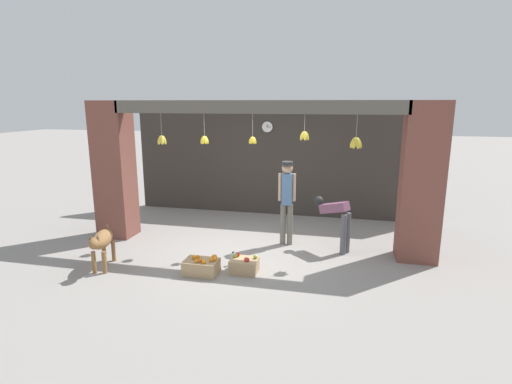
{
  "coord_description": "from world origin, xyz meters",
  "views": [
    {
      "loc": [
        1.7,
        -7.08,
        2.81
      ],
      "look_at": [
        0.0,
        0.4,
        1.08
      ],
      "focal_mm": 28.0,
      "sensor_mm": 36.0,
      "label": 1
    }
  ],
  "objects_px": {
    "worker_stooping": "(336,217)",
    "wall_clock": "(267,127)",
    "dog": "(102,241)",
    "water_bottle": "(233,259)",
    "fruit_crate_apples": "(244,265)",
    "shopkeeper": "(287,196)",
    "fruit_crate_oranges": "(202,266)"
  },
  "relations": [
    {
      "from": "shopkeeper",
      "to": "fruit_crate_oranges",
      "type": "distance_m",
      "value": 2.26
    },
    {
      "from": "dog",
      "to": "water_bottle",
      "type": "relative_size",
      "value": 4.09
    },
    {
      "from": "fruit_crate_oranges",
      "to": "water_bottle",
      "type": "bearing_deg",
      "value": 48.79
    },
    {
      "from": "shopkeeper",
      "to": "fruit_crate_apples",
      "type": "xyz_separation_m",
      "value": [
        -0.49,
        -1.5,
        -0.88
      ]
    },
    {
      "from": "shopkeeper",
      "to": "fruit_crate_oranges",
      "type": "height_order",
      "value": "shopkeeper"
    },
    {
      "from": "fruit_crate_oranges",
      "to": "fruit_crate_apples",
      "type": "xyz_separation_m",
      "value": [
        0.68,
        0.23,
        -0.01
      ]
    },
    {
      "from": "dog",
      "to": "water_bottle",
      "type": "distance_m",
      "value": 2.27
    },
    {
      "from": "dog",
      "to": "fruit_crate_apples",
      "type": "bearing_deg",
      "value": 82.71
    },
    {
      "from": "fruit_crate_apples",
      "to": "water_bottle",
      "type": "bearing_deg",
      "value": 136.99
    },
    {
      "from": "dog",
      "to": "wall_clock",
      "type": "height_order",
      "value": "wall_clock"
    },
    {
      "from": "worker_stooping",
      "to": "wall_clock",
      "type": "relative_size",
      "value": 3.65
    },
    {
      "from": "shopkeeper",
      "to": "water_bottle",
      "type": "relative_size",
      "value": 6.89
    },
    {
      "from": "fruit_crate_apples",
      "to": "water_bottle",
      "type": "relative_size",
      "value": 1.86
    },
    {
      "from": "dog",
      "to": "wall_clock",
      "type": "bearing_deg",
      "value": 136.43
    },
    {
      "from": "shopkeeper",
      "to": "worker_stooping",
      "type": "height_order",
      "value": "shopkeeper"
    },
    {
      "from": "worker_stooping",
      "to": "wall_clock",
      "type": "bearing_deg",
      "value": 68.88
    },
    {
      "from": "water_bottle",
      "to": "fruit_crate_oranges",
      "type": "bearing_deg",
      "value": -131.21
    },
    {
      "from": "wall_clock",
      "to": "worker_stooping",
      "type": "bearing_deg",
      "value": -51.49
    },
    {
      "from": "worker_stooping",
      "to": "fruit_crate_apples",
      "type": "relative_size",
      "value": 2.23
    },
    {
      "from": "fruit_crate_apples",
      "to": "wall_clock",
      "type": "distance_m",
      "value": 4.21
    },
    {
      "from": "fruit_crate_oranges",
      "to": "wall_clock",
      "type": "relative_size",
      "value": 2.02
    },
    {
      "from": "fruit_crate_oranges",
      "to": "shopkeeper",
      "type": "bearing_deg",
      "value": 56.1
    },
    {
      "from": "shopkeeper",
      "to": "worker_stooping",
      "type": "distance_m",
      "value": 1.04
    },
    {
      "from": "worker_stooping",
      "to": "fruit_crate_oranges",
      "type": "xyz_separation_m",
      "value": [
        -2.14,
        -1.59,
        -0.54
      ]
    },
    {
      "from": "dog",
      "to": "fruit_crate_apples",
      "type": "height_order",
      "value": "dog"
    },
    {
      "from": "worker_stooping",
      "to": "fruit_crate_apples",
      "type": "bearing_deg",
      "value": 163.35
    },
    {
      "from": "wall_clock",
      "to": "water_bottle",
      "type": "bearing_deg",
      "value": -88.72
    },
    {
      "from": "shopkeeper",
      "to": "wall_clock",
      "type": "bearing_deg",
      "value": -73.07
    },
    {
      "from": "water_bottle",
      "to": "worker_stooping",
      "type": "bearing_deg",
      "value": 32.93
    },
    {
      "from": "dog",
      "to": "shopkeeper",
      "type": "distance_m",
      "value": 3.5
    },
    {
      "from": "shopkeeper",
      "to": "worker_stooping",
      "type": "bearing_deg",
      "value": 167.79
    },
    {
      "from": "fruit_crate_apples",
      "to": "wall_clock",
      "type": "relative_size",
      "value": 1.64
    }
  ]
}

